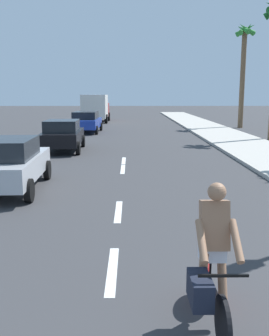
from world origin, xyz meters
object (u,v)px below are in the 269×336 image
delivery_truck (96,108)px  parked_car_blue (86,121)px  parked_car_silver (8,163)px  parked_car_black (63,134)px  cyclist (211,264)px  palm_tree_distant (244,53)px

delivery_truck → parked_car_blue: bearing=-88.3°
parked_car_silver → parked_car_black: size_ratio=0.99×
parked_car_black → cyclist: bearing=-76.1°
parked_car_black → parked_car_blue: bearing=87.3°
palm_tree_distant → cyclist: bearing=-106.2°
cyclist → parked_car_blue: cyclist is taller
delivery_truck → palm_tree_distant: 15.58m
parked_car_silver → parked_car_blue: size_ratio=0.93×
palm_tree_distant → parked_car_black: bearing=-133.1°
palm_tree_distant → parked_car_silver: bearing=-120.7°
parked_car_silver → parked_car_black: 8.29m
cyclist → parked_car_blue: 25.37m
parked_car_silver → delivery_truck: 29.14m
parked_car_silver → cyclist: bearing=-59.2°
delivery_truck → palm_tree_distant: bearing=-27.9°
parked_car_silver → parked_car_black: same height
cyclist → parked_car_silver: 8.42m
delivery_truck → cyclist: bearing=-82.4°
parked_car_black → delivery_truck: bearing=88.3°
parked_car_blue → palm_tree_distant: (12.82, 4.14, 5.36)m
parked_car_blue → parked_car_black: bearing=-89.0°
delivery_truck → palm_tree_distant: size_ratio=0.71×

